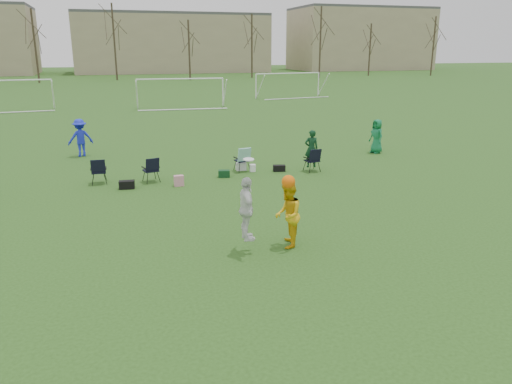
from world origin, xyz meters
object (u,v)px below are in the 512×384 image
object	(u,v)px
fielder_green_far	(377,136)
center_contest	(272,212)
goal_mid	(180,85)
goal_right	(288,78)
fielder_blue	(80,138)
goal_left	(3,87)

from	to	relation	value
fielder_green_far	center_contest	world-z (taller)	center_contest
goal_mid	goal_right	world-z (taller)	same
goal_right	fielder_green_far	bearing A→B (deg)	-109.75
fielder_green_far	goal_mid	size ratio (longest dim) A/B	0.22
fielder_blue	goal_left	distance (m)	21.54
fielder_blue	fielder_green_far	xyz separation A→B (m)	(13.76, -3.37, -0.06)
fielder_green_far	goal_mid	distance (m)	22.78
center_contest	goal_right	size ratio (longest dim) A/B	0.33
goal_left	goal_right	distance (m)	26.31
center_contest	goal_mid	xyz separation A→B (m)	(2.54, 31.88, 0.93)
goal_left	goal_mid	xyz separation A→B (m)	(14.00, -2.00, 0.00)
fielder_blue	fielder_green_far	bearing A→B (deg)	151.75
fielder_green_far	center_contest	bearing A→B (deg)	-53.00
goal_left	goal_right	size ratio (longest dim) A/B	1.01
center_contest	goal_mid	bearing A→B (deg)	85.44
fielder_green_far	goal_right	bearing A→B (deg)	156.44
fielder_green_far	goal_right	xyz separation A→B (m)	(5.80, 27.89, 1.10)
center_contest	goal_right	xyz separation A→B (m)	(14.54, 37.88, 0.93)
center_contest	goal_mid	world-z (taller)	goal_mid
goal_right	goal_mid	bearing A→B (deg)	-161.43
fielder_blue	goal_right	bearing A→B (deg)	-143.07
goal_right	fielder_blue	bearing A→B (deg)	-136.58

